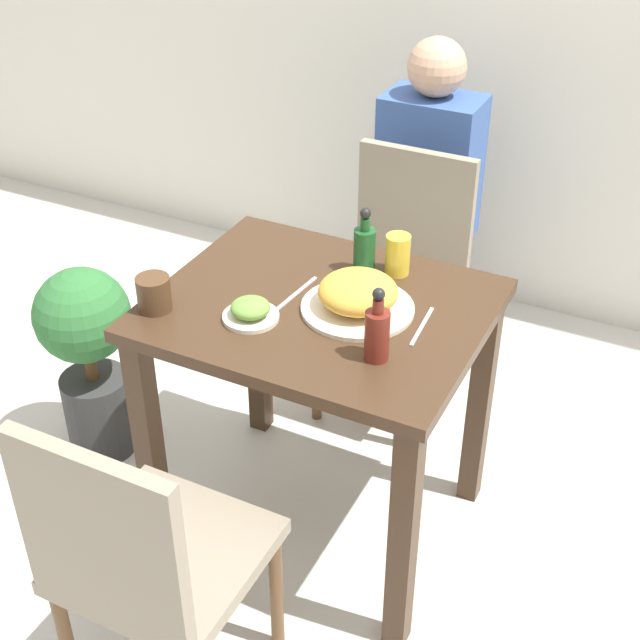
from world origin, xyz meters
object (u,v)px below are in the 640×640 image
chair_near (143,558)px  potted_plant_left (88,350)px  person_figure (427,200)px  juice_glass (398,255)px  drink_cup (154,293)px  chair_far (400,271)px  food_plate (358,295)px  sauce_bottle (377,332)px  condiment_bottle (364,248)px  side_plate (251,311)px

chair_near → potted_plant_left: chair_near is taller
person_figure → juice_glass: bearing=-75.6°
chair_near → potted_plant_left: (-0.72, 0.68, -0.11)m
drink_cup → person_figure: size_ratio=0.08×
chair_far → drink_cup: bearing=-110.1°
potted_plant_left → person_figure: bearing=57.8°
food_plate → sauce_bottle: 0.21m
chair_far → condiment_bottle: size_ratio=4.63×
juice_glass → potted_plant_left: size_ratio=0.17×
side_plate → food_plate: bearing=35.0°
drink_cup → sauce_bottle: (0.59, 0.05, 0.03)m
chair_near → chair_far: bearing=-91.3°
side_plate → potted_plant_left: (-0.67, 0.11, -0.40)m
drink_cup → person_figure: person_figure is taller
food_plate → drink_cup: food_plate is taller
food_plate → side_plate: (-0.22, -0.16, -0.02)m
side_plate → juice_glass: (0.24, 0.38, 0.03)m
sauce_bottle → condiment_bottle: (-0.19, 0.35, 0.00)m
chair_near → potted_plant_left: bearing=-43.6°
drink_cup → potted_plant_left: size_ratio=0.14×
chair_near → sauce_bottle: (0.30, 0.56, 0.34)m
chair_far → juice_glass: size_ratio=7.87×
food_plate → drink_cup: size_ratio=3.18×
drink_cup → person_figure: (0.27, 1.28, -0.24)m
person_figure → side_plate: bearing=-91.3°
chair_far → juice_glass: 0.57m
food_plate → condiment_bottle: (-0.07, 0.18, 0.03)m
drink_cup → sauce_bottle: sauce_bottle is taller
chair_near → drink_cup: 0.67m
sauce_bottle → person_figure: 1.29m
sauce_bottle → condiment_bottle: size_ratio=1.00×
condiment_bottle → juice_glass: bearing=22.5°
sauce_bottle → potted_plant_left: (-1.02, 0.12, -0.45)m
chair_far → side_plate: bearing=-95.7°
side_plate → condiment_bottle: condiment_bottle is taller
drink_cup → condiment_bottle: condiment_bottle is taller
chair_near → drink_cup: size_ratio=9.71×
juice_glass → sauce_bottle: size_ratio=0.59×
chair_near → person_figure: (-0.02, 1.78, 0.08)m
drink_cup → sauce_bottle: 0.59m
side_plate → drink_cup: (-0.24, -0.07, 0.02)m
side_plate → chair_near: bearing=-85.1°
juice_glass → condiment_bottle: (-0.08, -0.03, 0.02)m
person_figure → chair_far: bearing=-81.9°
chair_far → potted_plant_left: size_ratio=1.32×
juice_glass → person_figure: (-0.21, 0.83, -0.25)m
potted_plant_left → food_plate: bearing=3.2°
chair_near → chair_far: size_ratio=1.00×
drink_cup → potted_plant_left: (-0.42, 0.17, -0.42)m
condiment_bottle → drink_cup: bearing=-134.4°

